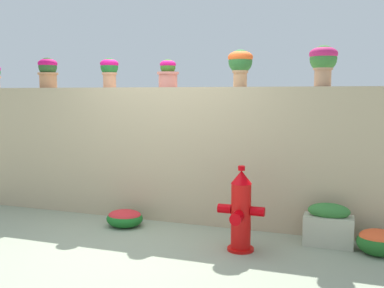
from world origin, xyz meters
The scene contains 11 objects.
ground_plane centered at (0.00, 0.00, 0.00)m, with size 24.00×24.00×0.00m, color gray.
stone_wall centered at (0.00, 1.26, 0.90)m, with size 6.72×0.40×1.79m, color tan.
potted_plant_1 centered at (-1.99, 1.29, 2.05)m, with size 0.30×0.30×0.45m.
potted_plant_2 centered at (-0.95, 1.27, 2.05)m, with size 0.26×0.26×0.41m.
potted_plant_3 centered at (-0.05, 1.23, 1.99)m, with size 0.29×0.29×0.37m.
potted_plant_4 centered at (0.93, 1.25, 2.10)m, with size 0.32×0.32×0.47m.
potted_plant_5 centered at (1.93, 1.22, 2.10)m, with size 0.33×0.33×0.48m.
fire_hydrant centered at (1.17, 0.31, 0.43)m, with size 0.51×0.42×0.94m.
flower_bush_left centered at (2.59, 0.68, 0.15)m, with size 0.45×0.41×0.28m.
flower_bush_right centered at (-0.45, 0.70, 0.11)m, with size 0.48×0.43×0.22m.
planter_box centered at (2.07, 0.80, 0.23)m, with size 0.54×0.26×0.49m.
Camera 1 is at (2.22, -4.31, 1.71)m, focal length 41.63 mm.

